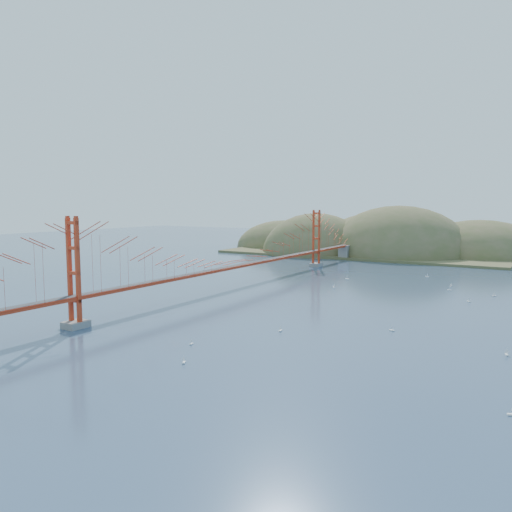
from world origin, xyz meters
The scene contains 16 objects.
ground centered at (0.00, 0.00, 0.00)m, with size 320.00×320.00×0.00m, color #324764.
bridge centered at (0.00, 0.18, 7.01)m, with size 2.20×94.40×12.00m.
far_headlands centered at (2.21, 68.52, 0.00)m, with size 84.00×58.00×25.00m.
sailboat_0 centered at (19.01, -20.09, 0.14)m, with size 0.45×0.55×0.64m.
sailboat_6 centered at (17.20, -33.17, 0.14)m, with size 0.57×0.57×0.62m.
sailboat_4 centered at (35.39, 12.37, 0.15)m, with size 0.65×0.65×0.68m.
sailboat_2 centered at (28.67, -14.02, 0.15)m, with size 0.57×0.53×0.65m.
sailboat_7 centered at (29.06, 14.27, 0.15)m, with size 0.59×0.54×0.66m.
sailboat_12 centered at (23.07, 26.86, 0.15)m, with size 0.60×0.56×0.67m.
sailboat_10 centered at (14.31, -28.61, 0.13)m, with size 0.40×0.48×0.56m.
sailboat_13 centered at (40.91, -30.51, 0.15)m, with size 0.60×0.60×0.68m.
sailboat_16 centered at (13.32, 7.57, 0.15)m, with size 0.63×0.63×0.67m.
sailboat_5 centered at (39.46, -17.13, 0.15)m, with size 0.57×0.60×0.67m.
sailboat_1 centered at (32.97, 6.27, 0.15)m, with size 0.65×0.65×0.68m.
sailboat_3 centered at (11.88, 16.97, 0.15)m, with size 0.61×0.61×0.66m.
sailboat_extra_1 centered at (28.63, 18.08, 0.14)m, with size 0.46×0.51×0.58m.
Camera 1 is at (42.81, -63.78, 12.94)m, focal length 35.00 mm.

